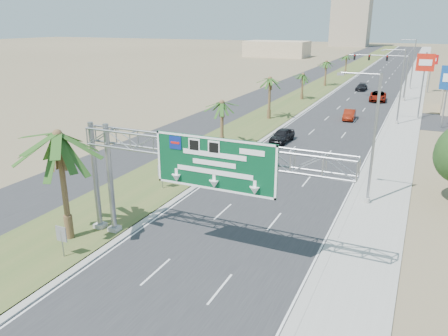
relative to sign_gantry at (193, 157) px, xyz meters
name	(u,v)px	position (x,y,z in m)	size (l,w,h in m)	color
road	(383,76)	(1.06, 100.07, -6.05)	(12.00, 300.00, 0.02)	#28282B
sidewalk_right	(418,77)	(9.56, 100.07, -6.01)	(4.00, 300.00, 0.10)	#9E9B93
median_grass	(343,74)	(-8.94, 100.07, -6.00)	(7.00, 300.00, 0.12)	#425A27
opposing_road	(317,73)	(-15.94, 100.07, -6.05)	(8.00, 300.00, 0.02)	#28282B
sign_gantry	(193,157)	(0.00, 0.00, 0.00)	(16.75, 1.24, 7.50)	gray
palm_near	(57,135)	(-8.14, -1.93, 0.87)	(5.70, 5.70, 8.35)	brown
palm_row_b	(222,103)	(-8.44, 22.07, -1.16)	(3.99, 3.99, 5.95)	brown
palm_row_c	(270,79)	(-8.44, 38.07, -0.39)	(3.99, 3.99, 6.75)	brown
palm_row_d	(303,75)	(-8.44, 56.07, -1.64)	(3.99, 3.99, 5.45)	brown
palm_row_e	(326,62)	(-8.44, 75.07, -0.97)	(3.99, 3.99, 6.15)	brown
palm_row_f	(347,56)	(-8.44, 100.07, -1.35)	(3.99, 3.99, 5.75)	brown
streetlight_near	(371,145)	(8.36, 12.07, -1.36)	(3.27, 0.44, 10.00)	gray
streetlight_mid	(399,90)	(8.36, 42.07, -1.36)	(3.27, 0.44, 10.00)	gray
streetlight_far	(412,66)	(8.36, 78.07, -1.36)	(3.27, 0.44, 10.00)	gray
signal_mast	(394,73)	(6.23, 62.05, -1.21)	(10.28, 0.71, 8.00)	gray
median_signback_a	(61,236)	(-6.74, -3.93, -4.61)	(0.75, 0.08, 2.08)	gray
median_signback_b	(162,173)	(-7.44, 8.07, -4.61)	(0.75, 0.08, 2.08)	gray
tower_distant	(352,13)	(-30.94, 240.07, 11.44)	(20.00, 16.00, 35.00)	tan
building_distant_left	(277,49)	(-43.94, 150.07, -3.06)	(24.00, 14.00, 6.00)	tan
car_left_lane	(282,135)	(-2.94, 26.88, -5.29)	(1.81, 4.51, 1.54)	black
car_mid_lane	(349,115)	(2.13, 42.52, -5.34)	(1.52, 4.35, 1.43)	#681709
car_right_lane	(378,96)	(4.08, 60.35, -5.23)	(2.74, 5.93, 1.65)	gray
car_far	(362,87)	(-0.32, 71.95, -5.39)	(1.87, 4.61, 1.34)	black
pole_sign_red_near	(425,67)	(11.05, 47.69, 1.31)	(2.40, 0.37, 9.33)	gray
pole_sign_red_far	(432,62)	(11.95, 74.45, -0.17)	(2.21, 0.81, 7.51)	gray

